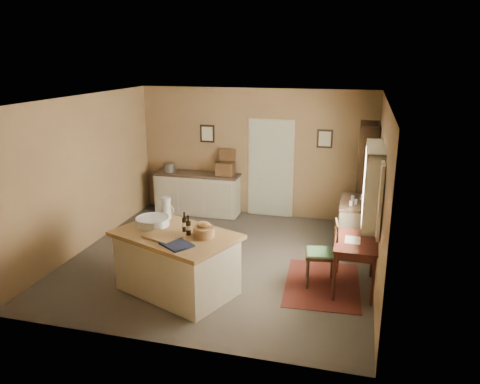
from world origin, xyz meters
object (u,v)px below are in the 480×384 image
object	(u,v)px
sideboard	(198,192)
shelving_unit	(369,179)
desk_chair	(321,254)
right_cabinet	(357,225)
work_island	(177,261)
writing_desk	(356,246)

from	to	relation	value
sideboard	shelving_unit	bearing A→B (deg)	-3.29
desk_chair	right_cabinet	bearing A→B (deg)	63.92
right_cabinet	work_island	bearing A→B (deg)	-137.77
sideboard	right_cabinet	xyz separation A→B (m)	(3.40, -1.14, -0.02)
shelving_unit	writing_desk	bearing A→B (deg)	-93.59
desk_chair	shelving_unit	size ratio (longest dim) A/B	0.47
work_island	writing_desk	distance (m)	2.62
work_island	desk_chair	size ratio (longest dim) A/B	2.02
work_island	desk_chair	bearing A→B (deg)	42.10
right_cabinet	sideboard	bearing A→B (deg)	161.42
work_island	sideboard	world-z (taller)	work_island
sideboard	desk_chair	distance (m)	3.95
writing_desk	desk_chair	bearing A→B (deg)	179.39
sideboard	writing_desk	bearing A→B (deg)	-38.23
sideboard	shelving_unit	distance (m)	3.61
writing_desk	right_cabinet	xyz separation A→B (m)	(-0.00, 1.54, -0.22)
shelving_unit	desk_chair	bearing A→B (deg)	-104.75
work_island	right_cabinet	xyz separation A→B (m)	(2.50, 2.27, -0.02)
work_island	sideboard	size ratio (longest dim) A/B	1.08
sideboard	desk_chair	xyz separation A→B (m)	(2.91, -2.67, 0.01)
shelving_unit	right_cabinet	bearing A→B (deg)	-99.41
sideboard	shelving_unit	xyz separation A→B (m)	(3.56, -0.20, 0.58)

